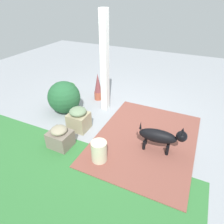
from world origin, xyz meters
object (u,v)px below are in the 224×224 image
object	(u,v)px
stone_planter_mid	(79,119)
ceramic_urn	(99,152)
round_shrub	(64,97)
terracotta_pot_broad	(70,88)
porch_pillar	(105,65)
dog	(161,136)
terracotta_pot_spiky	(98,87)
stone_planter_far	(60,137)

from	to	relation	value
stone_planter_mid	ceramic_urn	size ratio (longest dim) A/B	1.28
round_shrub	stone_planter_mid	bearing A→B (deg)	146.27
round_shrub	ceramic_urn	size ratio (longest dim) A/B	1.92
round_shrub	terracotta_pot_broad	xyz separation A→B (m)	(0.39, -0.74, -0.17)
porch_pillar	ceramic_urn	world-z (taller)	porch_pillar
terracotta_pot_broad	dog	distance (m)	2.93
terracotta_pot_spiky	terracotta_pot_broad	bearing A→B (deg)	7.77
terracotta_pot_broad	ceramic_urn	distance (m)	2.58
ceramic_urn	porch_pillar	bearing A→B (deg)	-66.76
stone_planter_mid	terracotta_pot_spiky	xyz separation A→B (m)	(0.26, -1.30, 0.09)
terracotta_pot_broad	dog	world-z (taller)	dog
porch_pillar	dog	world-z (taller)	porch_pillar
round_shrub	ceramic_urn	distance (m)	1.81
terracotta_pot_broad	dog	bearing A→B (deg)	157.00
stone_planter_far	dog	bearing A→B (deg)	-159.08
round_shrub	ceramic_urn	xyz separation A→B (m)	(-1.46, 1.05, -0.17)
terracotta_pot_broad	stone_planter_mid	bearing A→B (deg)	131.80
round_shrub	dog	size ratio (longest dim) A/B	0.92
round_shrub	dog	bearing A→B (deg)	170.09
porch_pillar	stone_planter_far	xyz separation A→B (m)	(0.13, 1.54, -0.89)
stone_planter_far	terracotta_pot_broad	world-z (taller)	stone_planter_far
terracotta_pot_spiky	terracotta_pot_broad	xyz separation A→B (m)	(0.80, 0.11, -0.13)
terracotta_pot_spiky	ceramic_urn	size ratio (longest dim) A/B	1.83
round_shrub	ceramic_urn	world-z (taller)	round_shrub
dog	porch_pillar	bearing A→B (deg)	-31.11
porch_pillar	stone_planter_mid	distance (m)	1.28
terracotta_pot_spiky	ceramic_urn	bearing A→B (deg)	118.86
stone_planter_mid	stone_planter_far	size ratio (longest dim) A/B	1.16
stone_planter_mid	round_shrub	world-z (taller)	round_shrub
stone_planter_far	terracotta_pot_spiky	xyz separation A→B (m)	(0.25, -1.88, 0.14)
dog	ceramic_urn	world-z (taller)	dog
dog	ceramic_urn	bearing A→B (deg)	37.74
porch_pillar	terracotta_pot_spiky	world-z (taller)	porch_pillar
round_shrub	terracotta_pot_broad	size ratio (longest dim) A/B	2.10
porch_pillar	terracotta_pot_broad	world-z (taller)	porch_pillar
ceramic_urn	terracotta_pot_spiky	bearing A→B (deg)	-61.14
dog	ceramic_urn	distance (m)	1.07
round_shrub	stone_planter_far	bearing A→B (deg)	122.49
porch_pillar	terracotta_pot_broad	bearing A→B (deg)	-10.96
stone_planter_far	ceramic_urn	xyz separation A→B (m)	(-0.80, 0.02, -0.00)
terracotta_pot_spiky	stone_planter_mid	bearing A→B (deg)	101.41
stone_planter_mid	stone_planter_far	world-z (taller)	stone_planter_mid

